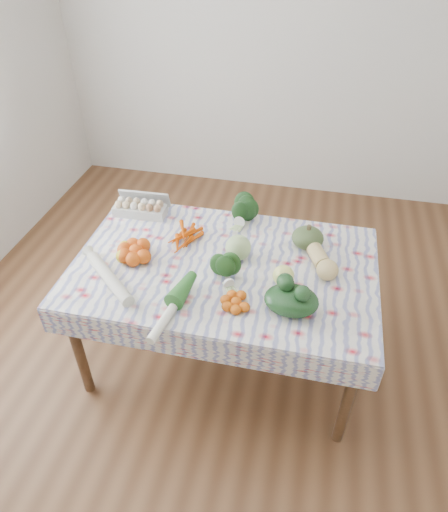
{
  "coord_description": "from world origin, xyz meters",
  "views": [
    {
      "loc": [
        0.42,
        -1.89,
        2.37
      ],
      "look_at": [
        0.0,
        0.0,
        0.82
      ],
      "focal_mm": 32.0,
      "sensor_mm": 36.0,
      "label": 1
    }
  ],
  "objects_px": {
    "egg_carton": "(140,209)",
    "kabocha_squash": "(308,238)",
    "dining_table": "(224,276)",
    "cabbage": "(238,248)",
    "grapefruit": "(283,276)",
    "butternut_squash": "(323,261)"
  },
  "relations": [
    {
      "from": "cabbage",
      "to": "egg_carton",
      "type": "bearing_deg",
      "value": 156.99
    },
    {
      "from": "egg_carton",
      "to": "butternut_squash",
      "type": "bearing_deg",
      "value": -16.16
    },
    {
      "from": "kabocha_squash",
      "to": "grapefruit",
      "type": "bearing_deg",
      "value": -105.42
    },
    {
      "from": "dining_table",
      "to": "butternut_squash",
      "type": "relative_size",
      "value": 6.36
    },
    {
      "from": "egg_carton",
      "to": "cabbage",
      "type": "bearing_deg",
      "value": -24.89
    },
    {
      "from": "butternut_squash",
      "to": "grapefruit",
      "type": "bearing_deg",
      "value": -164.41
    },
    {
      "from": "egg_carton",
      "to": "grapefruit",
      "type": "bearing_deg",
      "value": -27.19
    },
    {
      "from": "egg_carton",
      "to": "cabbage",
      "type": "height_order",
      "value": "cabbage"
    },
    {
      "from": "dining_table",
      "to": "grapefruit",
      "type": "height_order",
      "value": "grapefruit"
    },
    {
      "from": "kabocha_squash",
      "to": "butternut_squash",
      "type": "height_order",
      "value": "kabocha_squash"
    },
    {
      "from": "dining_table",
      "to": "cabbage",
      "type": "relative_size",
      "value": 11.15
    },
    {
      "from": "dining_table",
      "to": "cabbage",
      "type": "bearing_deg",
      "value": 48.92
    },
    {
      "from": "kabocha_squash",
      "to": "butternut_squash",
      "type": "bearing_deg",
      "value": -63.53
    },
    {
      "from": "egg_carton",
      "to": "kabocha_squash",
      "type": "distance_m",
      "value": 1.06
    },
    {
      "from": "kabocha_squash",
      "to": "cabbage",
      "type": "relative_size",
      "value": 1.27
    },
    {
      "from": "dining_table",
      "to": "butternut_squash",
      "type": "distance_m",
      "value": 0.55
    },
    {
      "from": "cabbage",
      "to": "grapefruit",
      "type": "relative_size",
      "value": 1.29
    },
    {
      "from": "egg_carton",
      "to": "grapefruit",
      "type": "height_order",
      "value": "grapefruit"
    },
    {
      "from": "grapefruit",
      "to": "kabocha_squash",
      "type": "bearing_deg",
      "value": 74.58
    },
    {
      "from": "butternut_squash",
      "to": "grapefruit",
      "type": "relative_size",
      "value": 2.27
    },
    {
      "from": "dining_table",
      "to": "cabbage",
      "type": "height_order",
      "value": "cabbage"
    },
    {
      "from": "kabocha_squash",
      "to": "dining_table",
      "type": "bearing_deg",
      "value": -148.45
    }
  ]
}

